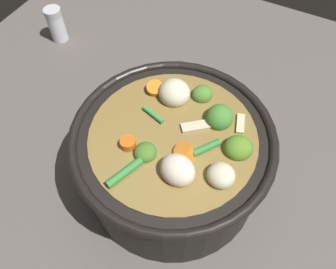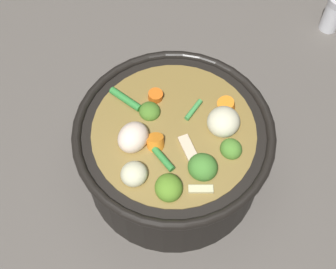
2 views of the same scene
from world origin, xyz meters
TOP-DOWN VIEW (x-y plane):
  - ground_plane at (0.00, 0.00)m, footprint 1.10×1.10m
  - cooking_pot at (-0.00, 0.00)m, footprint 0.29×0.29m
  - salt_shaker at (-0.20, -0.39)m, footprint 0.04×0.04m

SIDE VIEW (x-z plane):
  - ground_plane at x=0.00m, z-range 0.00..0.00m
  - salt_shaker at x=-0.20m, z-range 0.00..0.08m
  - cooking_pot at x=0.00m, z-range -0.01..0.15m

